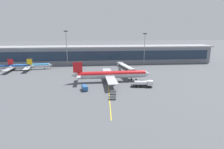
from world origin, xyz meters
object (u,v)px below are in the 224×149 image
main_airliner (112,75)px  crew_van (85,87)px  fuel_tanker (143,84)px  baggage_cart_0 (113,98)px  baggage_cart_1 (113,95)px  commuter_jet_near (30,66)px  baggage_cart_2 (113,92)px  commuter_jet_far (11,67)px

main_airliner → crew_van: 19.52m
fuel_tanker → baggage_cart_0: 22.77m
baggage_cart_1 → commuter_jet_near: bearing=131.9°
baggage_cart_0 → main_airliner: bearing=86.2°
baggage_cart_2 → commuter_jet_far: commuter_jet_far is taller
fuel_tanker → baggage_cart_1: 20.42m
main_airliner → commuter_jet_near: (-54.46, 35.86, -1.16)m
fuel_tanker → baggage_cart_0: fuel_tanker is taller
crew_van → commuter_jet_near: (-40.59, 49.34, 1.46)m
baggage_cart_1 → baggage_cart_2: (0.42, 3.17, 0.00)m
fuel_tanker → commuter_jet_far: size_ratio=0.35×
fuel_tanker → baggage_cart_0: bearing=-137.2°
baggage_cart_0 → baggage_cart_1: (0.42, 3.17, 0.00)m
fuel_tanker → baggage_cart_0: (-16.69, -15.46, -0.96)m
crew_van → fuel_tanker: bearing=4.9°
fuel_tanker → baggage_cart_1: size_ratio=3.90×
baggage_cart_1 → main_airliner: bearing=86.7°
crew_van → baggage_cart_1: (12.55, -9.80, -0.53)m
commuter_jet_far → crew_van: bearing=-41.9°
main_airliner → fuel_tanker: (14.95, -11.00, -2.19)m
main_airliner → crew_van: size_ratio=8.25×
crew_van → baggage_cart_0: bearing=-46.9°
main_airliner → commuter_jet_near: size_ratio=1.44×
commuter_jet_far → commuter_jet_near: bearing=9.5°
main_airliner → commuter_jet_far: bearing=153.1°
baggage_cart_2 → commuter_jet_near: bearing=133.7°
fuel_tanker → baggage_cart_2: bearing=-150.1°
baggage_cart_1 → commuter_jet_near: (-53.14, 59.14, 1.99)m
main_airliner → baggage_cart_1: main_airliner is taller
crew_van → baggage_cart_1: bearing=-38.0°
main_airliner → commuter_jet_far: main_airliner is taller
baggage_cart_0 → commuter_jet_far: size_ratio=0.09×
main_airliner → baggage_cart_2: main_airliner is taller
main_airliner → commuter_jet_near: main_airliner is taller
baggage_cart_0 → commuter_jet_far: commuter_jet_far is taller
baggage_cart_1 → commuter_jet_far: bearing=138.8°
baggage_cart_1 → crew_van: bearing=142.0°
fuel_tanker → baggage_cart_1: fuel_tanker is taller
crew_van → baggage_cart_2: 14.57m
baggage_cart_1 → commuter_jet_near: size_ratio=0.09×
main_airliner → baggage_cart_0: (-1.74, -26.46, -3.15)m
commuter_jet_near → crew_van: bearing=-50.6°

